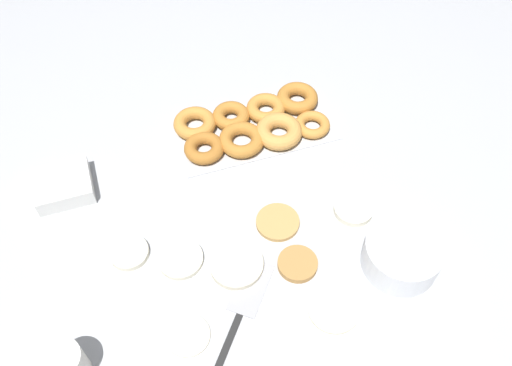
# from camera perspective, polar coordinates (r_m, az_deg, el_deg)

# --- Properties ---
(ground_plane) EXTENTS (3.00, 3.00, 0.00)m
(ground_plane) POSITION_cam_1_polar(r_m,az_deg,el_deg) (1.18, -1.73, -4.31)
(ground_plane) COLOR #B2B5BA
(pancake_0) EXTENTS (0.08, 0.08, 0.01)m
(pancake_0) POSITION_cam_1_polar(r_m,az_deg,el_deg) (1.13, 4.40, -8.48)
(pancake_0) COLOR #B27F42
(pancake_0) RESTS_ON ground_plane
(pancake_1) EXTENTS (0.10, 0.10, 0.01)m
(pancake_1) POSITION_cam_1_polar(r_m,az_deg,el_deg) (1.18, 2.30, -4.14)
(pancake_1) COLOR tan
(pancake_1) RESTS_ON ground_plane
(pancake_2) EXTENTS (0.10, 0.10, 0.01)m
(pancake_2) POSITION_cam_1_polar(r_m,az_deg,el_deg) (1.09, 8.20, -12.94)
(pancake_2) COLOR beige
(pancake_2) RESTS_ON ground_plane
(pancake_3) EXTENTS (0.11, 0.11, 0.02)m
(pancake_3) POSITION_cam_1_polar(r_m,az_deg,el_deg) (1.12, -2.06, -8.59)
(pancake_3) COLOR beige
(pancake_3) RESTS_ON ground_plane
(pancake_4) EXTENTS (0.09, 0.09, 0.01)m
(pancake_4) POSITION_cam_1_polar(r_m,az_deg,el_deg) (1.14, -7.94, -7.93)
(pancake_4) COLOR silver
(pancake_4) RESTS_ON ground_plane
(pancake_5) EXTENTS (0.09, 0.09, 0.02)m
(pancake_5) POSITION_cam_1_polar(r_m,az_deg,el_deg) (1.21, 10.22, -2.71)
(pancake_5) COLOR silver
(pancake_5) RESTS_ON ground_plane
(pancake_6) EXTENTS (0.08, 0.08, 0.01)m
(pancake_6) POSITION_cam_1_polar(r_m,az_deg,el_deg) (1.17, -13.18, -7.25)
(pancake_6) COLOR silver
(pancake_6) RESTS_ON ground_plane
(pancake_7) EXTENTS (0.09, 0.09, 0.01)m
(pancake_7) POSITION_cam_1_polar(r_m,az_deg,el_deg) (1.07, -7.18, -15.59)
(pancake_7) COLOR beige
(pancake_7) RESTS_ON ground_plane
(donut_tray) EXTENTS (0.39, 0.21, 0.04)m
(donut_tray) POSITION_cam_1_polar(r_m,az_deg,el_deg) (1.34, -0.28, 6.21)
(donut_tray) COLOR silver
(donut_tray) RESTS_ON ground_plane
(batter_bowl) EXTENTS (0.16, 0.16, 0.07)m
(batter_bowl) POSITION_cam_1_polar(r_m,az_deg,el_deg) (1.14, 15.09, -7.32)
(batter_bowl) COLOR white
(batter_bowl) RESTS_ON ground_plane
(container_stack) EXTENTS (0.12, 0.11, 0.04)m
(container_stack) POSITION_cam_1_polar(r_m,az_deg,el_deg) (1.29, -19.59, -0.26)
(container_stack) COLOR white
(container_stack) RESTS_ON ground_plane
(spatula) EXTENTS (0.20, 0.24, 0.01)m
(spatula) POSITION_cam_1_polar(r_m,az_deg,el_deg) (1.09, -1.10, -12.22)
(spatula) COLOR black
(spatula) RESTS_ON ground_plane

